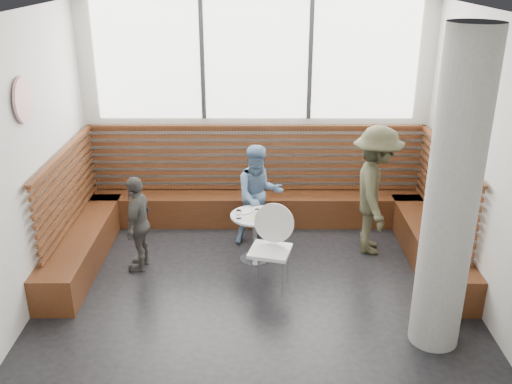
{
  "coord_description": "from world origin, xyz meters",
  "views": [
    {
      "loc": [
        0.02,
        -5.54,
        3.69
      ],
      "look_at": [
        0.0,
        1.0,
        1.0
      ],
      "focal_mm": 40.0,
      "sensor_mm": 36.0,
      "label": 1
    }
  ],
  "objects_px": {
    "adult_man": "(375,191)",
    "child_left": "(138,223)",
    "cafe_chair": "(270,240)",
    "concrete_column": "(452,198)",
    "cafe_table": "(255,228)",
    "child_back": "(259,195)"
  },
  "relations": [
    {
      "from": "cafe_chair",
      "to": "concrete_column",
      "type": "bearing_deg",
      "value": -18.35
    },
    {
      "from": "concrete_column",
      "to": "cafe_table",
      "type": "distance_m",
      "value": 2.76
    },
    {
      "from": "cafe_chair",
      "to": "child_left",
      "type": "relative_size",
      "value": 0.81
    },
    {
      "from": "cafe_table",
      "to": "child_left",
      "type": "distance_m",
      "value": 1.48
    },
    {
      "from": "concrete_column",
      "to": "child_back",
      "type": "relative_size",
      "value": 2.28
    },
    {
      "from": "adult_man",
      "to": "child_left",
      "type": "height_order",
      "value": "adult_man"
    },
    {
      "from": "cafe_chair",
      "to": "child_back",
      "type": "distance_m",
      "value": 1.15
    },
    {
      "from": "adult_man",
      "to": "child_back",
      "type": "bearing_deg",
      "value": 87.25
    },
    {
      "from": "concrete_column",
      "to": "cafe_table",
      "type": "relative_size",
      "value": 4.93
    },
    {
      "from": "child_back",
      "to": "cafe_table",
      "type": "bearing_deg",
      "value": -110.47
    },
    {
      "from": "adult_man",
      "to": "child_left",
      "type": "relative_size",
      "value": 1.4
    },
    {
      "from": "cafe_chair",
      "to": "child_left",
      "type": "distance_m",
      "value": 1.69
    },
    {
      "from": "child_left",
      "to": "cafe_table",
      "type": "bearing_deg",
      "value": 104.08
    },
    {
      "from": "concrete_column",
      "to": "child_left",
      "type": "relative_size",
      "value": 2.58
    },
    {
      "from": "cafe_table",
      "to": "child_back",
      "type": "height_order",
      "value": "child_back"
    },
    {
      "from": "cafe_table",
      "to": "child_back",
      "type": "xyz_separation_m",
      "value": [
        0.05,
        0.52,
        0.24
      ]
    },
    {
      "from": "cafe_table",
      "to": "adult_man",
      "type": "bearing_deg",
      "value": 9.92
    },
    {
      "from": "child_back",
      "to": "child_left",
      "type": "xyz_separation_m",
      "value": [
        -1.51,
        -0.72,
        -0.08
      ]
    },
    {
      "from": "child_back",
      "to": "adult_man",
      "type": "bearing_deg",
      "value": -24.23
    },
    {
      "from": "child_left",
      "to": "child_back",
      "type": "bearing_deg",
      "value": 121.92
    },
    {
      "from": "concrete_column",
      "to": "cafe_chair",
      "type": "distance_m",
      "value": 2.24
    },
    {
      "from": "concrete_column",
      "to": "child_left",
      "type": "height_order",
      "value": "concrete_column"
    }
  ]
}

